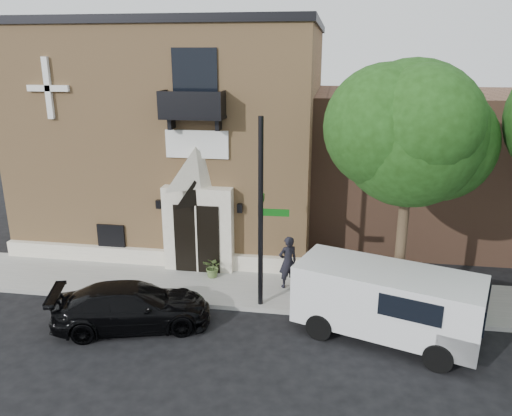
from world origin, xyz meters
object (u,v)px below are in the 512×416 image
(pedestrian_near, at_px, (288,262))
(dumpster, at_px, (442,298))
(street_sign, at_px, (261,214))
(fire_hydrant, at_px, (312,292))
(cargo_van, at_px, (393,302))
(black_sedan, at_px, (132,306))

(pedestrian_near, bearing_deg, dumpster, 136.78)
(street_sign, distance_m, dumpster, 6.23)
(street_sign, xyz_separation_m, fire_hydrant, (1.63, 0.27, -2.69))
(fire_hydrant, bearing_deg, dumpster, -0.76)
(cargo_van, distance_m, dumpster, 2.28)
(black_sedan, xyz_separation_m, street_sign, (3.68, 1.78, 2.54))
(black_sedan, bearing_deg, cargo_van, -103.09)
(black_sedan, bearing_deg, pedestrian_near, -71.50)
(cargo_van, bearing_deg, dumpster, 60.59)
(street_sign, relative_size, dumpster, 3.54)
(black_sedan, bearing_deg, street_sign, -81.04)
(fire_hydrant, xyz_separation_m, dumpster, (4.05, -0.05, 0.15))
(cargo_van, height_order, dumpster, cargo_van)
(street_sign, xyz_separation_m, dumpster, (5.68, 0.21, -2.53))
(black_sedan, bearing_deg, dumpster, -94.86)
(street_sign, height_order, dumpster, street_sign)
(dumpster, relative_size, pedestrian_near, 0.92)
(cargo_van, bearing_deg, fire_hydrant, 166.01)
(black_sedan, relative_size, dumpster, 2.72)
(black_sedan, relative_size, cargo_van, 0.85)
(black_sedan, xyz_separation_m, cargo_van, (7.70, 0.51, 0.50))
(cargo_van, distance_m, fire_hydrant, 2.92)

